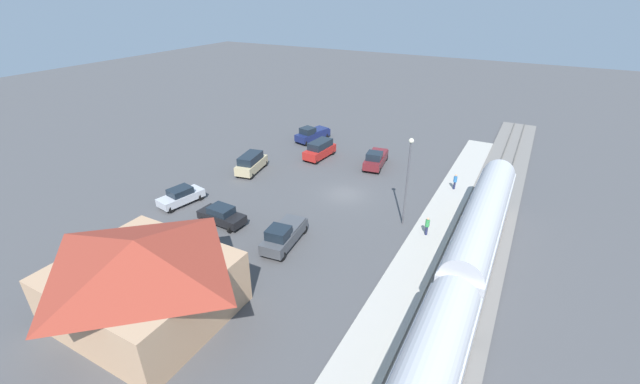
{
  "coord_description": "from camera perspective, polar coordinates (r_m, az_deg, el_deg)",
  "views": [
    {
      "loc": [
        -15.76,
        34.62,
        19.48
      ],
      "look_at": [
        1.65,
        2.56,
        1.0
      ],
      "focal_mm": 22.72,
      "sensor_mm": 36.0,
      "label": 1
    }
  ],
  "objects": [
    {
      "name": "pedestrian_waiting_far",
      "position": [
        44.97,
        18.49,
        1.52
      ],
      "size": [
        0.36,
        0.36,
        1.71
      ],
      "color": "#23284C",
      "rests_on": "platform"
    },
    {
      "name": "suv_tan",
      "position": [
        48.13,
        -9.68,
        4.08
      ],
      "size": [
        2.85,
        5.18,
        2.22
      ],
      "color": "#C6B284",
      "rests_on": "ground"
    },
    {
      "name": "sedan_silver",
      "position": [
        42.7,
        -19.01,
        -0.54
      ],
      "size": [
        2.68,
        4.77,
        1.74
      ],
      "color": "silver",
      "rests_on": "ground"
    },
    {
      "name": "pedestrian_on_platform",
      "position": [
        36.0,
        14.87,
        -4.51
      ],
      "size": [
        0.36,
        0.36,
        1.71
      ],
      "color": "#23284C",
      "rests_on": "platform"
    },
    {
      "name": "light_pole_near_platform",
      "position": [
        35.85,
        12.29,
        2.69
      ],
      "size": [
        0.44,
        0.44,
        8.29
      ],
      "color": "#515156",
      "rests_on": "ground"
    },
    {
      "name": "sedan_black",
      "position": [
        38.11,
        -13.69,
        -3.2
      ],
      "size": [
        4.58,
        2.43,
        1.74
      ],
      "color": "black",
      "rests_on": "ground"
    },
    {
      "name": "ground_plane",
      "position": [
        42.74,
        3.58,
        -0.31
      ],
      "size": [
        200.0,
        200.0,
        0.0
      ],
      "primitive_type": "plane",
      "color": "#4C4C4F"
    },
    {
      "name": "railway_track",
      "position": [
        39.72,
        22.22,
        -4.57
      ],
      "size": [
        4.8,
        70.0,
        0.3
      ],
      "color": "slate",
      "rests_on": "ground"
    },
    {
      "name": "suv_red",
      "position": [
        51.58,
        -0.03,
        6.05
      ],
      "size": [
        2.36,
        5.05,
        2.22
      ],
      "color": "red",
      "rests_on": "ground"
    },
    {
      "name": "pickup_maroon",
      "position": [
        49.44,
        7.86,
        4.68
      ],
      "size": [
        2.73,
        5.63,
        2.14
      ],
      "color": "maroon",
      "rests_on": "ground"
    },
    {
      "name": "pickup_charcoal",
      "position": [
        34.13,
        -5.12,
        -5.99
      ],
      "size": [
        2.56,
        5.59,
        2.14
      ],
      "color": "#47494F",
      "rests_on": "ground"
    },
    {
      "name": "platform",
      "position": [
        40.07,
        16.65,
        -3.22
      ],
      "size": [
        3.2,
        46.0,
        0.3
      ],
      "color": "#B7B2A8",
      "rests_on": "ground"
    },
    {
      "name": "station_building",
      "position": [
        28.65,
        -23.77,
        -10.91
      ],
      "size": [
        10.98,
        9.66,
        5.8
      ],
      "color": "tan",
      "rests_on": "ground"
    },
    {
      "name": "pickup_navy",
      "position": [
        57.65,
        -1.11,
        8.19
      ],
      "size": [
        3.18,
        5.71,
        2.14
      ],
      "color": "navy",
      "rests_on": "ground"
    }
  ]
}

